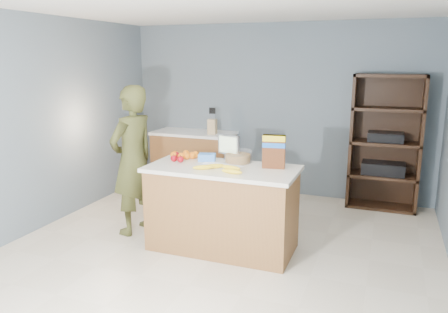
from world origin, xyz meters
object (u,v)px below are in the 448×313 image
(shelving_unit, at_px, (385,145))
(person, at_px, (133,161))
(tv, at_px, (229,146))
(counter_peninsula, at_px, (222,211))
(cereal_box, at_px, (274,149))

(shelving_unit, bearing_deg, person, -143.59)
(shelving_unit, distance_m, tv, 2.36)
(counter_peninsula, bearing_deg, tv, 98.32)
(counter_peninsula, height_order, shelving_unit, shelving_unit)
(shelving_unit, relative_size, tv, 6.38)
(person, relative_size, tv, 6.07)
(counter_peninsula, distance_m, person, 1.21)
(counter_peninsula, xyz_separation_m, shelving_unit, (1.55, 2.05, 0.45))
(shelving_unit, bearing_deg, counter_peninsula, -127.11)
(shelving_unit, distance_m, person, 3.32)
(counter_peninsula, distance_m, tv, 0.72)
(person, bearing_deg, shelving_unit, 139.92)
(person, xyz_separation_m, cereal_box, (1.63, 0.06, 0.24))
(person, relative_size, cereal_box, 5.00)
(tv, xyz_separation_m, cereal_box, (0.55, -0.18, 0.04))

